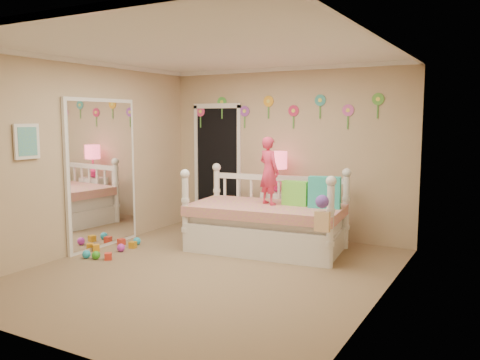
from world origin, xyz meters
The scene contains 18 objects.
floor centered at (0.00, 0.00, 0.00)m, with size 4.00×4.50×0.01m, color #7F684C.
ceiling centered at (0.00, 0.00, 2.60)m, with size 4.00×4.50×0.01m, color white.
back_wall centered at (0.00, 2.25, 1.30)m, with size 4.00×0.01×2.60m, color tan.
left_wall centered at (-2.00, 0.00, 1.30)m, with size 0.01×4.50×2.60m, color tan.
right_wall centered at (2.00, 0.00, 1.30)m, with size 0.01×4.50×2.60m, color tan.
crown_molding centered at (0.00, 0.00, 2.57)m, with size 4.00×4.50×0.06m, color white, non-canonical shape.
daybed centered at (0.15, 1.26, 0.57)m, with size 2.12×1.14×1.15m, color white, non-canonical shape.
pillow_turquoise centered at (0.94, 1.40, 0.85)m, with size 0.42×0.15×0.42m, color #26BE93.
pillow_lime centered at (0.52, 1.39, 0.81)m, with size 0.35×0.13×0.34m, color #75E746.
child centered at (0.17, 1.29, 1.11)m, with size 0.34×0.22×0.94m, color #E23357.
nightstand centered at (-0.01, 1.98, 0.36)m, with size 0.43×0.33×0.71m, color white.
table_lamp centered at (-0.01, 1.98, 1.12)m, with size 0.28×0.28×0.62m.
closet_doorway centered at (-1.25, 2.23, 1.03)m, with size 0.90×0.04×2.07m, color black.
flower_decals centered at (-0.09, 2.24, 1.94)m, with size 3.40×0.02×0.50m, color #B2668C, non-canonical shape.
mirror_closet centered at (-1.96, 0.30, 1.05)m, with size 0.07×1.30×2.10m, color white.
wall_picture centered at (-1.97, -0.90, 1.55)m, with size 0.05×0.34×0.42m, color white.
hanging_bag centered at (1.16, 0.66, 0.70)m, with size 0.20×0.16×0.36m, color beige, non-canonical shape.
toy_scatter centered at (-1.75, 0.21, 0.06)m, with size 0.80×1.30×0.11m, color #996666, non-canonical shape.
Camera 1 is at (3.11, -4.82, 1.82)m, focal length 37.08 mm.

